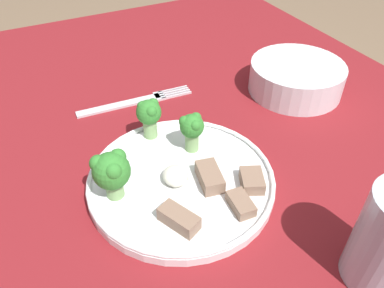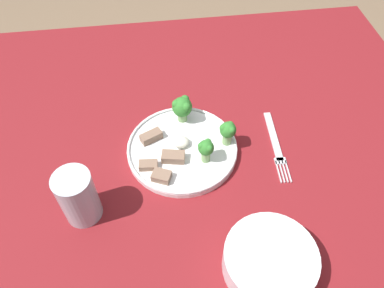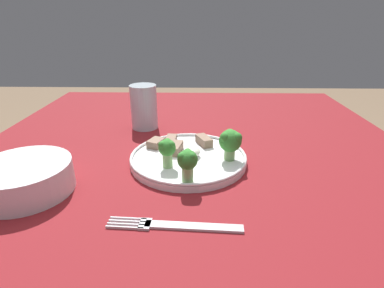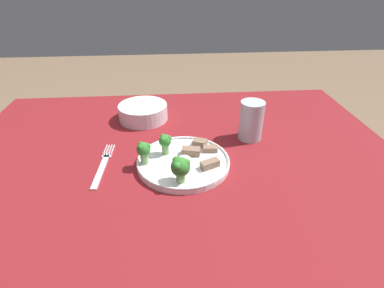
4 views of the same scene
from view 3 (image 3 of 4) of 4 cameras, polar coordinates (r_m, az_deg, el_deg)
table at (r=0.65m, az=0.05°, el=-11.84°), size 1.19×0.98×0.75m
dinner_plate at (r=0.60m, az=-0.70°, el=-2.69°), size 0.23×0.23×0.02m
fork at (r=0.44m, az=-3.13°, el=-15.28°), size 0.03×0.19×0.00m
cream_bowl at (r=0.57m, az=-29.29°, el=-5.77°), size 0.16×0.16×0.05m
drinking_glass at (r=0.79m, az=-9.10°, el=6.55°), size 0.07×0.07×0.11m
broccoli_floret_near_rim_left at (r=0.50m, az=-0.85°, el=-3.35°), size 0.04×0.03×0.06m
broccoli_floret_center_left at (r=0.58m, az=7.31°, el=0.51°), size 0.05×0.04×0.06m
broccoli_floret_back_left at (r=0.55m, az=-4.76°, el=-1.01°), size 0.03×0.03×0.06m
meat_slice_front_slice at (r=0.66m, az=2.30°, el=0.65°), size 0.05×0.04×0.02m
meat_slice_middle_slice at (r=0.62m, az=-3.28°, el=-0.77°), size 0.05×0.03×0.02m
meat_slice_rear_slice at (r=0.65m, az=-6.89°, el=0.19°), size 0.04×0.04×0.02m
meat_slice_edge_slice at (r=0.67m, az=-3.98°, el=0.87°), size 0.04×0.02×0.01m
sauce_dollop at (r=0.60m, az=0.40°, el=-1.55°), size 0.03×0.03×0.02m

